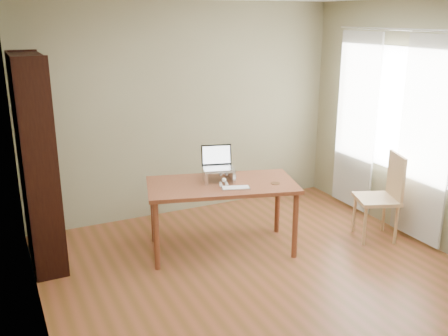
# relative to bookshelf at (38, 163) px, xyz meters

# --- Properties ---
(room) EXTENTS (4.04, 4.54, 2.64)m
(room) POSITION_rel_bookshelf_xyz_m (1.86, -1.54, 0.25)
(room) COLOR brown
(room) RESTS_ON ground
(bookshelf) EXTENTS (0.30, 0.90, 2.10)m
(bookshelf) POSITION_rel_bookshelf_xyz_m (0.00, 0.00, 0.00)
(bookshelf) COLOR black
(bookshelf) RESTS_ON ground
(curtains) EXTENTS (0.03, 1.90, 2.25)m
(curtains) POSITION_rel_bookshelf_xyz_m (3.75, -0.75, 0.12)
(curtains) COLOR white
(curtains) RESTS_ON ground
(desk) EXTENTS (1.69, 1.15, 0.75)m
(desk) POSITION_rel_bookshelf_xyz_m (1.73, -0.55, -0.39)
(desk) COLOR brown
(desk) RESTS_ON ground
(laptop_stand) EXTENTS (0.32, 0.25, 0.13)m
(laptop_stand) POSITION_rel_bookshelf_xyz_m (1.73, -0.47, -0.22)
(laptop_stand) COLOR silver
(laptop_stand) RESTS_ON desk
(laptop) EXTENTS (0.37, 0.35, 0.23)m
(laptop) POSITION_rel_bookshelf_xyz_m (1.73, -0.41, -0.11)
(laptop) COLOR silver
(laptop) RESTS_ON laptop_stand
(keyboard) EXTENTS (0.31, 0.21, 0.02)m
(keyboard) POSITION_rel_bookshelf_xyz_m (1.78, -0.77, -0.29)
(keyboard) COLOR silver
(keyboard) RESTS_ON desk
(coaster) EXTENTS (0.10, 0.10, 0.01)m
(coaster) POSITION_rel_bookshelf_xyz_m (2.23, -0.80, -0.30)
(coaster) COLOR brown
(coaster) RESTS_ON desk
(cat) EXTENTS (0.24, 0.48, 0.15)m
(cat) POSITION_rel_bookshelf_xyz_m (1.77, -0.44, -0.24)
(cat) COLOR #443D35
(cat) RESTS_ON desk
(chair) EXTENTS (0.57, 0.56, 0.98)m
(chair) POSITION_rel_bookshelf_xyz_m (3.48, -1.04, -0.52)
(chair) COLOR tan
(chair) RESTS_ON ground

